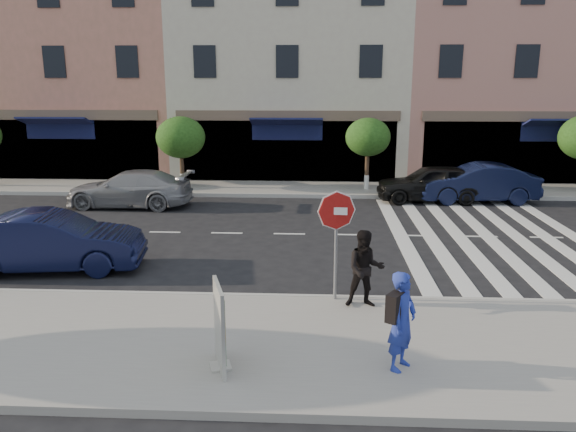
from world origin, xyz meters
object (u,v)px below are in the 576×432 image
(car_near_mid, at_px, (51,242))
(car_far_right, at_px, (477,183))
(poster_board, at_px, (220,328))
(stop_sign, at_px, (336,221))
(car_far_mid, at_px, (432,183))
(photographer, at_px, (402,321))
(car_far_left, at_px, (129,189))
(walker, at_px, (365,269))

(car_near_mid, relative_size, car_far_right, 0.99)
(poster_board, height_order, car_far_right, poster_board)
(stop_sign, relative_size, car_far_mid, 0.55)
(photographer, bearing_deg, car_far_left, 68.54)
(stop_sign, distance_m, photographer, 3.21)
(car_far_left, bearing_deg, car_near_mid, 4.69)
(car_near_mid, relative_size, car_far_left, 0.96)
(photographer, bearing_deg, stop_sign, 52.25)
(stop_sign, distance_m, poster_board, 3.80)
(car_near_mid, height_order, car_far_mid, car_near_mid)
(car_far_right, bearing_deg, car_near_mid, -58.23)
(car_far_mid, relative_size, car_far_right, 0.94)
(car_far_right, bearing_deg, car_far_left, -85.73)
(car_far_left, height_order, car_far_mid, car_far_mid)
(poster_board, bearing_deg, walker, 29.09)
(car_far_left, relative_size, car_far_right, 1.03)
(car_far_left, relative_size, car_far_mid, 1.10)
(photographer, bearing_deg, car_near_mid, 92.62)
(car_near_mid, distance_m, car_far_mid, 14.37)
(photographer, distance_m, car_far_mid, 14.05)
(poster_board, bearing_deg, photographer, -14.46)
(poster_board, bearing_deg, car_far_right, 42.90)
(walker, height_order, car_far_right, walker)
(car_far_mid, bearing_deg, car_far_left, -83.70)
(photographer, height_order, car_far_left, photographer)
(walker, xyz_separation_m, car_far_left, (-8.16, 9.62, -0.28))
(car_far_right, bearing_deg, photographer, -21.97)
(walker, distance_m, car_far_right, 12.34)
(poster_board, distance_m, car_far_right, 15.94)
(car_far_left, bearing_deg, car_far_right, 98.09)
(photographer, xyz_separation_m, car_far_left, (-8.55, 12.19, -0.29))
(photographer, distance_m, poster_board, 2.98)
(stop_sign, bearing_deg, car_near_mid, 168.49)
(stop_sign, xyz_separation_m, photographer, (0.99, -2.92, -0.92))
(poster_board, bearing_deg, car_far_mid, 48.71)
(stop_sign, bearing_deg, car_far_right, 64.91)
(stop_sign, distance_m, car_far_mid, 11.61)
(walker, relative_size, car_far_mid, 0.38)
(walker, distance_m, car_far_mid, 11.68)
(car_near_mid, height_order, car_far_right, car_far_right)
(walker, bearing_deg, car_far_mid, 69.73)
(car_far_left, bearing_deg, walker, 42.06)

